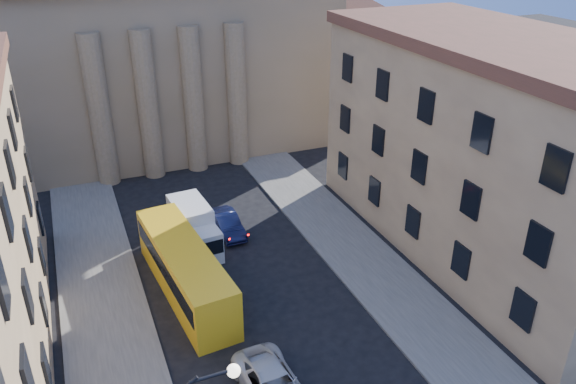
% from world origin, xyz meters
% --- Properties ---
extents(sidewalk_left, '(5.00, 60.00, 0.15)m').
position_xyz_m(sidewalk_left, '(-8.50, 18.00, 0.07)').
color(sidewalk_left, '#53514C').
rests_on(sidewalk_left, ground).
extents(sidewalk_right, '(5.00, 60.00, 0.15)m').
position_xyz_m(sidewalk_right, '(8.50, 18.00, 0.07)').
color(sidewalk_right, '#53514C').
rests_on(sidewalk_right, ground).
extents(church, '(68.02, 28.76, 36.60)m').
position_xyz_m(church, '(0.00, 55.47, 11.88)').
color(church, '#78674A').
rests_on(church, ground).
extents(building_right, '(11.60, 26.60, 14.70)m').
position_xyz_m(building_right, '(17.00, 22.00, 7.42)').
color(building_right, tan).
rests_on(building_right, ground).
extents(car_right_distant, '(1.74, 4.67, 1.52)m').
position_xyz_m(car_right_distant, '(1.01, 30.33, 0.76)').
color(car_right_distant, black).
rests_on(car_right_distant, ground).
extents(city_bus, '(3.76, 11.95, 3.31)m').
position_xyz_m(city_bus, '(-3.50, 24.27, 1.78)').
color(city_bus, yellow).
rests_on(city_bus, ground).
extents(box_truck, '(2.64, 5.89, 3.16)m').
position_xyz_m(box_truck, '(-1.64, 29.31, 1.49)').
color(box_truck, silver).
rests_on(box_truck, ground).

